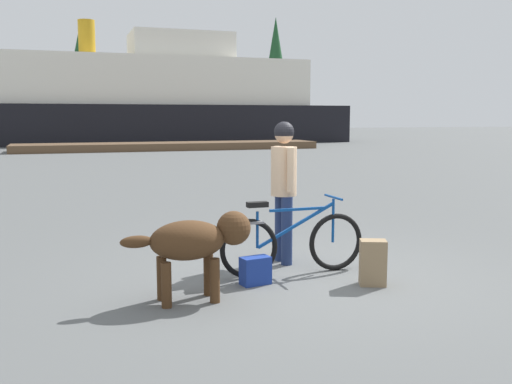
# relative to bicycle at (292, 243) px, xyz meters

# --- Properties ---
(ground_plane) EXTENTS (160.00, 160.00, 0.00)m
(ground_plane) POSITION_rel_bicycle_xyz_m (0.13, -0.16, -0.38)
(ground_plane) COLOR #595B5B
(bicycle) EXTENTS (1.78, 0.44, 0.90)m
(bicycle) POSITION_rel_bicycle_xyz_m (0.00, 0.00, 0.00)
(bicycle) COLOR black
(bicycle) RESTS_ON ground_plane
(person_cyclist) EXTENTS (0.32, 0.53, 1.77)m
(person_cyclist) POSITION_rel_bicycle_xyz_m (0.11, 0.54, 0.70)
(person_cyclist) COLOR navy
(person_cyclist) RESTS_ON ground_plane
(dog) EXTENTS (1.30, 0.46, 0.88)m
(dog) POSITION_rel_bicycle_xyz_m (-1.27, -0.59, 0.23)
(dog) COLOR #472D19
(dog) RESTS_ON ground_plane
(backpack) EXTENTS (0.34, 0.29, 0.50)m
(backpack) POSITION_rel_bicycle_xyz_m (0.66, -0.69, -0.13)
(backpack) COLOR #8C7251
(backpack) RESTS_ON ground_plane
(handbag_pannier) EXTENTS (0.35, 0.23, 0.31)m
(handbag_pannier) POSITION_rel_bicycle_xyz_m (-0.54, -0.25, -0.22)
(handbag_pannier) COLOR navy
(handbag_pannier) RESTS_ON ground_plane
(dock_pier) EXTENTS (16.51, 2.84, 0.40)m
(dock_pier) POSITION_rel_bicycle_xyz_m (3.42, 25.90, -0.18)
(dock_pier) COLOR brown
(dock_pier) RESTS_ON ground_plane
(ferry_boat) EXTENTS (28.75, 7.42, 8.20)m
(ferry_boat) POSITION_rel_bicycle_xyz_m (3.27, 35.12, 2.46)
(ferry_boat) COLOR black
(ferry_boat) RESTS_ON ground_plane
(pine_tree_center) EXTENTS (3.82, 3.82, 10.59)m
(pine_tree_center) POSITION_rel_bicycle_xyz_m (0.03, 49.74, 5.95)
(pine_tree_center) COLOR #4C331E
(pine_tree_center) RESTS_ON ground_plane
(pine_tree_far_right) EXTENTS (3.15, 3.15, 11.73)m
(pine_tree_far_right) POSITION_rel_bicycle_xyz_m (18.76, 49.72, 6.55)
(pine_tree_far_right) COLOR #4C331E
(pine_tree_far_right) RESTS_ON ground_plane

